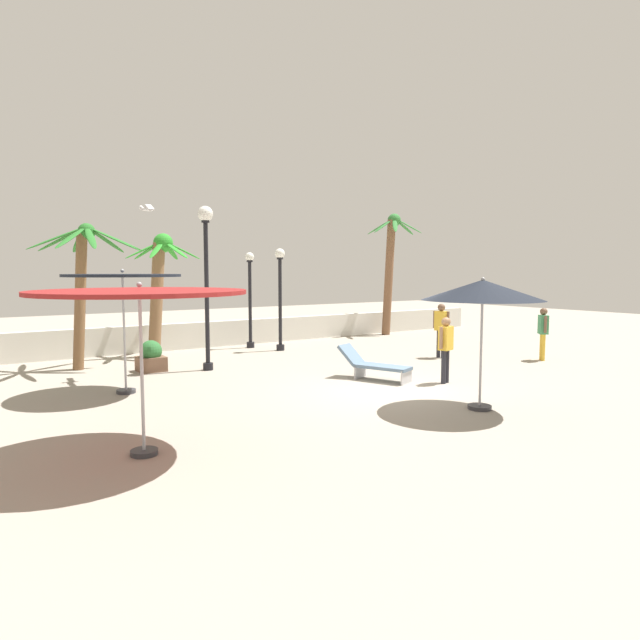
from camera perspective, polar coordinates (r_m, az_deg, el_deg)
The scene contains 17 objects.
ground_plane at distance 12.57m, azimuth 8.66°, elevation -7.49°, with size 56.00×56.00×0.00m, color #9E9384.
boundary_wall at distance 20.37m, azimuth -9.86°, elevation -1.36°, with size 25.20×0.30×0.92m, color silver.
patio_umbrella_0 at distance 11.11m, azimuth 16.61°, elevation 2.91°, with size 2.37×2.37×2.62m.
patio_umbrella_1 at distance 8.36m, azimuth -18.31°, elevation 2.33°, with size 3.09×3.09×2.58m.
patio_umbrella_2 at distance 12.84m, azimuth -19.91°, elevation 3.89°, with size 2.51×2.51×2.78m.
palm_tree_0 at distance 16.48m, azimuth -23.49°, elevation 4.57°, with size 3.06×3.07×4.06m.
palm_tree_1 at distance 23.75m, azimuth 7.36°, elevation 6.16°, with size 2.40×2.10×5.19m.
palm_tree_2 at distance 18.22m, azimuth -16.45°, elevation 4.09°, with size 2.38×2.21×3.94m.
lamp_post_0 at distance 15.26m, azimuth -11.79°, elevation 5.90°, with size 0.42×0.42×4.49m.
lamp_post_1 at distance 18.76m, azimuth -4.19°, elevation 3.11°, with size 0.34×0.34×3.50m.
lamp_post_2 at distance 19.56m, azimuth -7.32°, elevation 2.66°, with size 0.31×0.31×3.39m.
lounge_chair_0 at distance 13.86m, azimuth 5.64°, elevation -4.64°, with size 1.20×1.96×0.84m.
guest_0 at distance 17.61m, azimuth 12.53°, elevation -0.51°, with size 0.32×0.54×1.71m.
guest_1 at distance 13.63m, azimuth 12.98°, elevation -2.41°, with size 0.54×0.33×1.62m.
guest_3 at distance 18.03m, azimuth 22.26°, elevation -0.85°, with size 0.42×0.44×1.61m.
seagull_0 at distance 14.78m, azimuth -17.59°, elevation 11.03°, with size 0.39×1.15×0.19m.
planter at distance 15.67m, azimuth -17.23°, elevation -3.73°, with size 0.70×0.70×0.85m.
Camera 1 is at (-8.40, -8.94, 2.74)m, focal length 30.66 mm.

